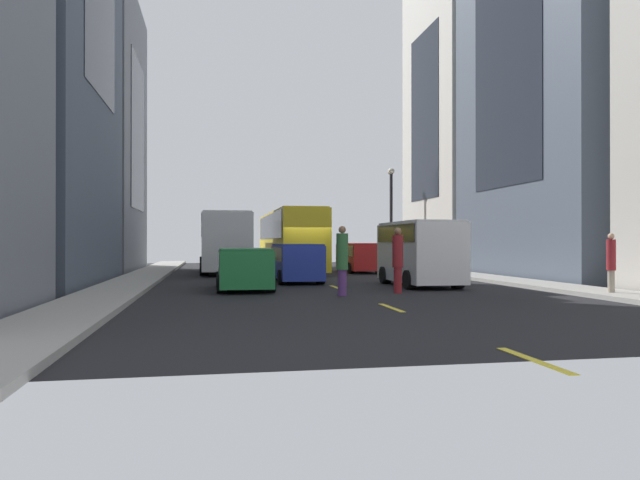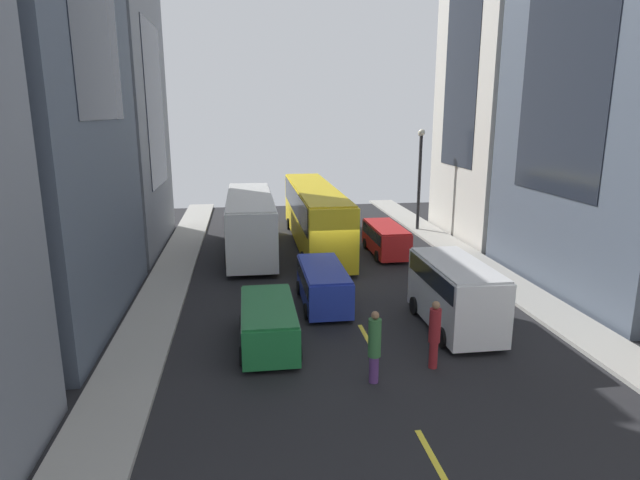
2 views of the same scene
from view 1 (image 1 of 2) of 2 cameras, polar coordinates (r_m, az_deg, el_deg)
ground_plane at (r=29.32m, az=-1.26°, el=-3.65°), size 42.10×42.10×0.00m
sidewalk_west at (r=29.13m, az=-17.04°, el=-3.52°), size 2.07×44.00×0.15m
sidewalk_east at (r=31.60m, az=13.26°, el=-3.26°), size 2.07×44.00×0.15m
lane_stripe_0 at (r=9.34m, az=20.28°, el=-11.02°), size 0.16×2.00×0.01m
lane_stripe_1 at (r=15.71m, az=7.01°, el=-6.62°), size 0.16×2.00×0.01m
lane_stripe_2 at (r=22.45m, az=1.62°, el=-4.69°), size 0.16×2.00×0.01m
lane_stripe_3 at (r=29.32m, az=-1.26°, el=-3.64°), size 0.16×2.00×0.01m
lane_stripe_4 at (r=36.24m, az=-3.03°, el=-2.98°), size 0.16×2.00×0.01m
lane_stripe_5 at (r=43.18m, az=-4.24°, el=-2.54°), size 0.16×2.00×0.01m
lane_stripe_6 at (r=50.14m, az=-5.11°, el=-2.21°), size 0.16×2.00×0.01m
building_west_2 at (r=38.62m, az=-24.76°, el=9.61°), size 9.77×10.61×16.67m
building_east_1 at (r=32.30m, az=23.55°, el=14.40°), size 7.19×11.67×19.80m
building_east_2 at (r=41.62m, az=14.77°, el=11.59°), size 6.97×9.14×20.54m
city_bus_white at (r=34.61m, az=-9.28°, el=0.20°), size 2.80×11.13×3.35m
streetcar_yellow at (r=36.19m, az=-3.08°, el=0.37°), size 2.70×14.66×3.59m
delivery_van_white at (r=23.60m, az=9.73°, el=-0.81°), size 2.25×5.04×2.58m
car_red_0 at (r=34.00m, az=3.81°, el=-1.48°), size 1.88×4.72×1.70m
car_green_1 at (r=21.64m, az=-7.48°, el=-2.48°), size 2.02×4.47×1.53m
car_blue_2 at (r=25.57m, az=-2.34°, el=-1.94°), size 1.94×4.67×1.68m
pedestrian_crossing_near at (r=18.98m, az=2.20°, el=-1.87°), size 0.39×0.39×2.29m
pedestrian_walking_far at (r=20.76m, az=26.71°, el=-1.82°), size 0.28×0.28×1.90m
pedestrian_crossing_mid at (r=20.17m, az=7.65°, el=-1.78°), size 0.37×0.37×2.26m
streetlamp_near at (r=40.52m, az=7.03°, el=3.40°), size 0.44×0.44×6.75m
streetlamp_far at (r=40.62m, az=6.99°, el=3.36°), size 0.44×0.44×6.71m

